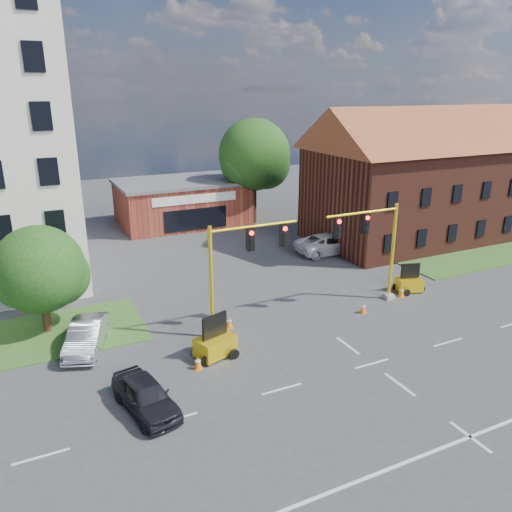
% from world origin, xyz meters
% --- Properties ---
extents(ground, '(120.00, 120.00, 0.00)m').
position_xyz_m(ground, '(0.00, 0.00, 0.00)').
color(ground, '#3C3C3F').
rests_on(ground, ground).
extents(grass_verge_ne, '(14.00, 4.00, 0.08)m').
position_xyz_m(grass_verge_ne, '(18.00, 9.00, 0.04)').
color(grass_verge_ne, '#325B22').
rests_on(grass_verge_ne, ground).
extents(lane_markings, '(60.00, 36.00, 0.01)m').
position_xyz_m(lane_markings, '(0.00, -3.00, 0.01)').
color(lane_markings, silver).
rests_on(lane_markings, ground).
extents(brick_shop, '(12.40, 8.40, 4.30)m').
position_xyz_m(brick_shop, '(0.00, 29.98, 2.16)').
color(brick_shop, maroon).
rests_on(brick_shop, ground).
extents(townhouse_row, '(21.00, 11.00, 11.50)m').
position_xyz_m(townhouse_row, '(18.00, 16.00, 5.93)').
color(townhouse_row, '#532419').
rests_on(townhouse_row, ground).
extents(tree_large, '(7.24, 6.90, 10.19)m').
position_xyz_m(tree_large, '(6.85, 27.08, 6.45)').
color(tree_large, '#382214').
rests_on(tree_large, ground).
extents(tree_nw_front, '(4.96, 4.72, 6.03)m').
position_xyz_m(tree_nw_front, '(-13.76, 10.58, 3.51)').
color(tree_nw_front, '#382214').
rests_on(tree_nw_front, ground).
extents(signal_mast_west, '(5.30, 0.60, 6.20)m').
position_xyz_m(signal_mast_west, '(-4.36, 6.00, 3.92)').
color(signal_mast_west, gray).
rests_on(signal_mast_west, ground).
extents(signal_mast_east, '(5.30, 0.60, 6.20)m').
position_xyz_m(signal_mast_east, '(4.36, 6.00, 3.92)').
color(signal_mast_east, gray).
rests_on(signal_mast_east, ground).
extents(trailer_west, '(2.20, 1.80, 2.16)m').
position_xyz_m(trailer_west, '(-6.63, 4.02, 0.68)').
color(trailer_west, yellow).
rests_on(trailer_west, ground).
extents(trailer_east, '(1.88, 1.52, 1.86)m').
position_xyz_m(trailer_east, '(7.98, 6.36, 0.58)').
color(trailer_east, yellow).
rests_on(trailer_east, ground).
extents(cone_a, '(0.40, 0.40, 0.70)m').
position_xyz_m(cone_a, '(-7.82, 3.22, 0.34)').
color(cone_a, orange).
rests_on(cone_a, ground).
extents(cone_b, '(0.40, 0.40, 0.70)m').
position_xyz_m(cone_b, '(-4.80, 6.58, 0.34)').
color(cone_b, orange).
rests_on(cone_b, ground).
extents(cone_c, '(0.40, 0.40, 0.70)m').
position_xyz_m(cone_c, '(3.19, 4.93, 0.34)').
color(cone_c, orange).
rests_on(cone_c, ground).
extents(cone_d, '(0.40, 0.40, 0.70)m').
position_xyz_m(cone_d, '(6.96, 5.90, 0.34)').
color(cone_d, orange).
rests_on(cone_d, ground).
extents(pickup_white, '(5.87, 2.80, 1.62)m').
position_xyz_m(pickup_white, '(7.85, 15.48, 0.81)').
color(pickup_white, white).
rests_on(pickup_white, ground).
extents(sedan_dark, '(2.44, 4.38, 1.41)m').
position_xyz_m(sedan_dark, '(-10.84, 1.10, 0.70)').
color(sedan_dark, black).
rests_on(sedan_dark, ground).
extents(sedan_silver_front, '(2.99, 4.75, 1.48)m').
position_xyz_m(sedan_silver_front, '(-12.31, 7.57, 0.74)').
color(sedan_silver_front, '#95989C').
rests_on(sedan_silver_front, ground).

